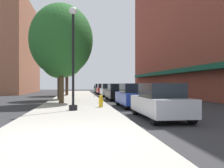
{
  "coord_description": "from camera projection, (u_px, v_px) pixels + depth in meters",
  "views": [
    {
      "loc": [
        0.26,
        -6.58,
        1.63
      ],
      "look_at": [
        3.19,
        14.22,
        1.62
      ],
      "focal_mm": 38.01,
      "sensor_mm": 36.0,
      "label": 1
    }
  ],
  "objects": [
    {
      "name": "car_white",
      "position": [
        108.0,
        90.0,
        30.44
      ],
      "size": [
        1.8,
        4.3,
        1.66
      ],
      "rotation": [
        0.0,
        0.0,
        -0.01
      ],
      "color": "black",
      "rests_on": "ground"
    },
    {
      "name": "building_right_brick",
      "position": [
        195.0,
        19.0,
        30.35
      ],
      "size": [
        6.8,
        40.0,
        19.95
      ],
      "color": "brown",
      "rests_on": "ground"
    },
    {
      "name": "lamppost",
      "position": [
        73.0,
        56.0,
        13.5
      ],
      "size": [
        0.48,
        0.48,
        5.9
      ],
      "color": "black",
      "rests_on": "sidewalk_slab"
    },
    {
      "name": "tree_far",
      "position": [
        59.0,
        55.0,
        23.63
      ],
      "size": [
        4.08,
        4.08,
        6.76
      ],
      "color": "#422D1E",
      "rests_on": "sidewalk_slab"
    },
    {
      "name": "sidewalk_slab",
      "position": [
        76.0,
        99.0,
        25.3
      ],
      "size": [
        4.8,
        50.0,
        0.12
      ],
      "primitive_type": "cube",
      "color": "#A8A399",
      "rests_on": "ground"
    },
    {
      "name": "car_silver",
      "position": [
        160.0,
        102.0,
        10.96
      ],
      "size": [
        1.8,
        4.3,
        1.66
      ],
      "rotation": [
        0.0,
        0.0,
        0.01
      ],
      "color": "black",
      "rests_on": "ground"
    },
    {
      "name": "ground_plane",
      "position": [
        115.0,
        99.0,
        24.87
      ],
      "size": [
        90.0,
        90.0,
        0.0
      ],
      "primitive_type": "plane",
      "color": "#2D2D30"
    },
    {
      "name": "building_far_background",
      "position": [
        14.0,
        49.0,
        41.58
      ],
      "size": [
        6.8,
        18.0,
        15.71
      ],
      "color": "#9E6047",
      "rests_on": "ground"
    },
    {
      "name": "car_red",
      "position": [
        103.0,
        89.0,
        37.06
      ],
      "size": [
        1.8,
        4.3,
        1.66
      ],
      "rotation": [
        0.0,
        0.0,
        0.02
      ],
      "color": "black",
      "rests_on": "ground"
    },
    {
      "name": "tree_mid",
      "position": [
        61.0,
        40.0,
        18.72
      ],
      "size": [
        4.97,
        4.97,
        7.84
      ],
      "color": "#4C3823",
      "rests_on": "sidewalk_slab"
    },
    {
      "name": "car_green",
      "position": [
        99.0,
        88.0,
        43.12
      ],
      "size": [
        1.8,
        4.3,
        1.66
      ],
      "rotation": [
        0.0,
        0.0,
        0.02
      ],
      "color": "black",
      "rests_on": "ground"
    },
    {
      "name": "tree_near",
      "position": [
        67.0,
        58.0,
        32.51
      ],
      "size": [
        4.46,
        4.46,
        7.61
      ],
      "color": "#422D1E",
      "rests_on": "sidewalk_slab"
    },
    {
      "name": "car_black",
      "position": [
        117.0,
        92.0,
        23.53
      ],
      "size": [
        1.8,
        4.3,
        1.66
      ],
      "rotation": [
        0.0,
        0.0,
        0.01
      ],
      "color": "black",
      "rests_on": "ground"
    },
    {
      "name": "car_blue",
      "position": [
        133.0,
        96.0,
        16.51
      ],
      "size": [
        1.8,
        4.3,
        1.66
      ],
      "rotation": [
        0.0,
        0.0,
        -0.03
      ],
      "color": "black",
      "rests_on": "ground"
    },
    {
      "name": "fire_hydrant",
      "position": [
        101.0,
        101.0,
        15.36
      ],
      "size": [
        0.33,
        0.26,
        0.79
      ],
      "color": "gold",
      "rests_on": "sidewalk_slab"
    },
    {
      "name": "parking_meter_near",
      "position": [
        95.0,
        90.0,
        27.02
      ],
      "size": [
        0.14,
        0.09,
        1.31
      ],
      "color": "slate",
      "rests_on": "sidewalk_slab"
    }
  ]
}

